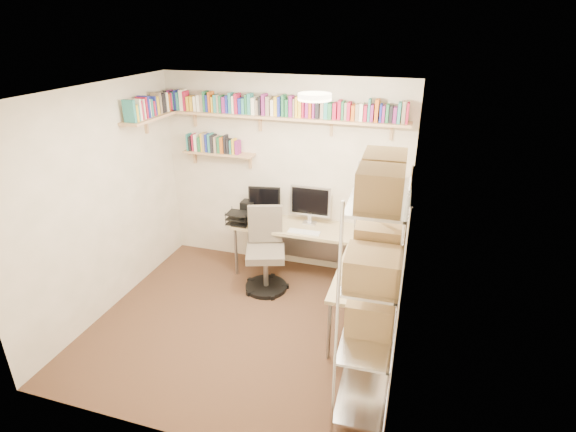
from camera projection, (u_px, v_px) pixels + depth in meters
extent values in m
plane|color=#46281E|center=(243.00, 324.00, 4.95)|extent=(3.20, 3.20, 0.00)
cube|color=beige|center=(284.00, 175.00, 5.77)|extent=(3.20, 0.04, 2.50)
cube|color=beige|center=(102.00, 203.00, 4.88)|extent=(0.04, 3.00, 2.50)
cube|color=beige|center=(404.00, 243.00, 4.02)|extent=(0.04, 3.00, 2.50)
cube|color=beige|center=(155.00, 305.00, 3.14)|extent=(3.20, 0.04, 2.50)
cube|color=silver|center=(232.00, 92.00, 3.95)|extent=(3.20, 3.00, 0.04)
cube|color=silver|center=(409.00, 191.00, 4.39)|extent=(0.01, 0.30, 0.42)
cube|color=white|center=(406.00, 211.00, 4.06)|extent=(0.01, 0.28, 0.38)
cylinder|color=#FFEAC6|center=(315.00, 97.00, 3.95)|extent=(0.30, 0.30, 0.06)
cube|color=tan|center=(281.00, 117.00, 5.35)|extent=(3.05, 0.25, 0.03)
cube|color=tan|center=(153.00, 117.00, 5.37)|extent=(0.25, 1.00, 0.03)
cube|color=tan|center=(219.00, 153.00, 5.81)|extent=(0.95, 0.20, 0.02)
cube|color=tan|center=(193.00, 116.00, 5.75)|extent=(0.03, 0.20, 0.20)
cube|color=tan|center=(259.00, 120.00, 5.51)|extent=(0.03, 0.20, 0.20)
cube|color=tan|center=(331.00, 125.00, 5.27)|extent=(0.03, 0.20, 0.20)
cube|color=tan|center=(391.00, 129.00, 5.08)|extent=(0.03, 0.20, 0.20)
cube|color=#832371|center=(171.00, 100.00, 5.69)|extent=(0.03, 0.12, 0.24)
cube|color=teal|center=(174.00, 101.00, 5.68)|extent=(0.04, 0.13, 0.22)
cube|color=#1D2A99|center=(177.00, 100.00, 5.66)|extent=(0.03, 0.12, 0.24)
cube|color=teal|center=(180.00, 101.00, 5.66)|extent=(0.03, 0.14, 0.22)
cube|color=white|center=(183.00, 100.00, 5.64)|extent=(0.04, 0.14, 0.25)
cube|color=#B1173A|center=(186.00, 101.00, 5.63)|extent=(0.03, 0.13, 0.24)
cube|color=gold|center=(189.00, 103.00, 5.63)|extent=(0.03, 0.12, 0.17)
cube|color=gold|center=(193.00, 103.00, 5.62)|extent=(0.04, 0.11, 0.18)
cube|color=white|center=(197.00, 103.00, 5.60)|extent=(0.04, 0.13, 0.18)
cube|color=white|center=(200.00, 103.00, 5.58)|extent=(0.04, 0.14, 0.20)
cube|color=gray|center=(203.00, 103.00, 5.57)|extent=(0.04, 0.14, 0.21)
cube|color=#246C40|center=(206.00, 101.00, 5.55)|extent=(0.03, 0.13, 0.25)
cube|color=#1D2A99|center=(208.00, 103.00, 5.55)|extent=(0.03, 0.13, 0.21)
cube|color=#C45817|center=(211.00, 102.00, 5.53)|extent=(0.02, 0.15, 0.24)
cube|color=gold|center=(214.00, 104.00, 5.54)|extent=(0.02, 0.13, 0.18)
cube|color=teal|center=(217.00, 103.00, 5.52)|extent=(0.04, 0.14, 0.21)
cube|color=gray|center=(220.00, 103.00, 5.51)|extent=(0.02, 0.15, 0.21)
cube|color=#246C40|center=(222.00, 104.00, 5.50)|extent=(0.02, 0.14, 0.21)
cube|color=#832371|center=(225.00, 105.00, 5.49)|extent=(0.04, 0.13, 0.19)
cube|color=#1D2A99|center=(228.00, 104.00, 5.48)|extent=(0.03, 0.12, 0.21)
cube|color=teal|center=(231.00, 103.00, 5.46)|extent=(0.04, 0.11, 0.24)
cube|color=white|center=(234.00, 104.00, 5.46)|extent=(0.03, 0.12, 0.21)
cube|color=#B1173A|center=(238.00, 103.00, 5.44)|extent=(0.04, 0.15, 0.24)
cube|color=#1D2A99|center=(241.00, 106.00, 5.44)|extent=(0.04, 0.13, 0.18)
cube|color=teal|center=(244.00, 106.00, 5.43)|extent=(0.04, 0.13, 0.19)
cube|color=#246C40|center=(247.00, 104.00, 5.41)|extent=(0.03, 0.12, 0.23)
cube|color=teal|center=(250.00, 104.00, 5.39)|extent=(0.04, 0.12, 0.25)
cube|color=white|center=(255.00, 106.00, 5.39)|extent=(0.04, 0.15, 0.20)
cube|color=gray|center=(258.00, 107.00, 5.38)|extent=(0.04, 0.12, 0.17)
cube|color=black|center=(261.00, 105.00, 5.36)|extent=(0.03, 0.15, 0.22)
cube|color=#832371|center=(265.00, 104.00, 5.35)|extent=(0.04, 0.14, 0.25)
cube|color=gray|center=(269.00, 106.00, 5.34)|extent=(0.04, 0.15, 0.22)
cube|color=white|center=(273.00, 107.00, 5.33)|extent=(0.04, 0.13, 0.19)
cube|color=gold|center=(277.00, 106.00, 5.31)|extent=(0.04, 0.11, 0.22)
cube|color=#1D2A99|center=(280.00, 106.00, 5.30)|extent=(0.03, 0.14, 0.22)
cube|color=#246C40|center=(284.00, 105.00, 5.28)|extent=(0.03, 0.13, 0.25)
cube|color=#246C40|center=(288.00, 108.00, 5.28)|extent=(0.04, 0.13, 0.20)
cube|color=#832371|center=(292.00, 106.00, 5.26)|extent=(0.04, 0.12, 0.24)
cube|color=gray|center=(295.00, 107.00, 5.25)|extent=(0.02, 0.12, 0.21)
cube|color=gold|center=(298.00, 107.00, 5.24)|extent=(0.03, 0.15, 0.24)
cube|color=gold|center=(301.00, 107.00, 5.23)|extent=(0.04, 0.15, 0.22)
cube|color=#B1173A|center=(304.00, 109.00, 5.23)|extent=(0.02, 0.15, 0.18)
cube|color=#832371|center=(308.00, 108.00, 5.21)|extent=(0.04, 0.12, 0.20)
cube|color=#C45817|center=(311.00, 109.00, 5.20)|extent=(0.03, 0.15, 0.19)
cube|color=#832371|center=(314.00, 107.00, 5.18)|extent=(0.03, 0.13, 0.24)
cube|color=black|center=(318.00, 110.00, 5.18)|extent=(0.04, 0.14, 0.18)
cube|color=gray|center=(323.00, 110.00, 5.17)|extent=(0.04, 0.12, 0.18)
cube|color=teal|center=(327.00, 108.00, 5.14)|extent=(0.04, 0.12, 0.24)
cube|color=#246C40|center=(331.00, 111.00, 5.14)|extent=(0.04, 0.14, 0.18)
cube|color=#B1173A|center=(335.00, 111.00, 5.13)|extent=(0.04, 0.14, 0.19)
cube|color=#B1173A|center=(340.00, 110.00, 5.11)|extent=(0.04, 0.11, 0.22)
cube|color=#246C40|center=(343.00, 110.00, 5.10)|extent=(0.02, 0.13, 0.21)
cube|color=gray|center=(346.00, 111.00, 5.09)|extent=(0.03, 0.11, 0.20)
cube|color=#B1173A|center=(349.00, 111.00, 5.08)|extent=(0.04, 0.13, 0.20)
cube|color=#C45817|center=(354.00, 112.00, 5.07)|extent=(0.04, 0.14, 0.17)
cube|color=gray|center=(358.00, 112.00, 5.06)|extent=(0.04, 0.12, 0.18)
cube|color=white|center=(362.00, 112.00, 5.05)|extent=(0.04, 0.12, 0.19)
cube|color=#B1173A|center=(366.00, 113.00, 5.04)|extent=(0.04, 0.12, 0.18)
cube|color=teal|center=(369.00, 110.00, 5.01)|extent=(0.02, 0.12, 0.25)
cube|color=#832371|center=(372.00, 113.00, 5.01)|extent=(0.03, 0.11, 0.19)
cube|color=#C45817|center=(377.00, 110.00, 4.99)|extent=(0.04, 0.14, 0.24)
cube|color=#1D2A99|center=(381.00, 113.00, 4.99)|extent=(0.02, 0.11, 0.20)
cube|color=#832371|center=(384.00, 114.00, 4.98)|extent=(0.03, 0.13, 0.18)
cube|color=#246C40|center=(387.00, 113.00, 4.97)|extent=(0.03, 0.12, 0.20)
cube|color=black|center=(391.00, 114.00, 4.96)|extent=(0.04, 0.11, 0.18)
cube|color=#832371|center=(395.00, 115.00, 4.95)|extent=(0.04, 0.11, 0.17)
cube|color=teal|center=(399.00, 113.00, 4.93)|extent=(0.03, 0.15, 0.22)
cube|color=gray|center=(404.00, 112.00, 4.91)|extent=(0.04, 0.11, 0.24)
cube|color=#B1173A|center=(408.00, 113.00, 4.90)|extent=(0.02, 0.14, 0.22)
cube|color=teal|center=(129.00, 111.00, 4.94)|extent=(0.14, 0.04, 0.25)
cube|color=gold|center=(132.00, 113.00, 5.00)|extent=(0.14, 0.04, 0.19)
cube|color=teal|center=(135.00, 113.00, 5.03)|extent=(0.13, 0.02, 0.17)
cube|color=white|center=(136.00, 110.00, 5.05)|extent=(0.13, 0.03, 0.24)
cube|color=#B1173A|center=(138.00, 110.00, 5.09)|extent=(0.11, 0.03, 0.21)
cube|color=white|center=(140.00, 109.00, 5.13)|extent=(0.12, 0.02, 0.22)
cube|color=#B1173A|center=(142.00, 108.00, 5.15)|extent=(0.14, 0.03, 0.24)
cube|color=#1D2A99|center=(144.00, 107.00, 5.18)|extent=(0.15, 0.04, 0.25)
cube|color=white|center=(146.00, 108.00, 5.23)|extent=(0.11, 0.03, 0.21)
cube|color=teal|center=(148.00, 108.00, 5.27)|extent=(0.12, 0.03, 0.20)
cube|color=#B1173A|center=(151.00, 108.00, 5.31)|extent=(0.12, 0.04, 0.17)
cube|color=#1D2A99|center=(152.00, 106.00, 5.33)|extent=(0.12, 0.03, 0.22)
cube|color=gold|center=(154.00, 105.00, 5.38)|extent=(0.12, 0.04, 0.21)
cube|color=gray|center=(156.00, 103.00, 5.42)|extent=(0.13, 0.04, 0.25)
cube|color=black|center=(159.00, 103.00, 5.47)|extent=(0.13, 0.04, 0.23)
cube|color=black|center=(161.00, 102.00, 5.50)|extent=(0.12, 0.04, 0.24)
cube|color=white|center=(163.00, 102.00, 5.54)|extent=(0.14, 0.04, 0.23)
cube|color=#C45817|center=(165.00, 102.00, 5.58)|extent=(0.14, 0.03, 0.21)
cube|color=#B1173A|center=(167.00, 102.00, 5.62)|extent=(0.14, 0.04, 0.22)
cube|color=black|center=(168.00, 100.00, 5.65)|extent=(0.12, 0.02, 0.23)
cube|color=gray|center=(170.00, 100.00, 5.69)|extent=(0.13, 0.04, 0.22)
cube|color=teal|center=(189.00, 142.00, 5.87)|extent=(0.02, 0.13, 0.22)
cube|color=black|center=(192.00, 143.00, 5.87)|extent=(0.02, 0.15, 0.19)
cube|color=#B1173A|center=(194.00, 142.00, 5.85)|extent=(0.02, 0.13, 0.22)
cube|color=white|center=(197.00, 142.00, 5.84)|extent=(0.04, 0.13, 0.22)
cube|color=#246C40|center=(201.00, 144.00, 5.83)|extent=(0.04, 0.13, 0.19)
cube|color=gold|center=(203.00, 142.00, 5.81)|extent=(0.03, 0.11, 0.24)
cube|color=gray|center=(205.00, 142.00, 5.80)|extent=(0.03, 0.13, 0.24)
cube|color=#1D2A99|center=(208.00, 143.00, 5.79)|extent=(0.03, 0.13, 0.23)
cube|color=teal|center=(211.00, 143.00, 5.78)|extent=(0.03, 0.14, 0.24)
cube|color=black|center=(214.00, 143.00, 5.77)|extent=(0.04, 0.15, 0.22)
cube|color=gray|center=(217.00, 144.00, 5.77)|extent=(0.03, 0.15, 0.21)
cube|color=#246C40|center=(220.00, 145.00, 5.75)|extent=(0.04, 0.13, 0.20)
cube|color=#C45817|center=(223.00, 145.00, 5.74)|extent=(0.04, 0.14, 0.21)
cube|color=black|center=(226.00, 144.00, 5.73)|extent=(0.03, 0.12, 0.23)
cube|color=black|center=(229.00, 146.00, 5.72)|extent=(0.04, 0.12, 0.18)
cube|color=teal|center=(232.00, 147.00, 5.72)|extent=(0.02, 0.11, 0.17)
cube|color=gold|center=(234.00, 146.00, 5.70)|extent=(0.03, 0.11, 0.19)
cube|color=#832371|center=(238.00, 147.00, 5.69)|extent=(0.04, 0.11, 0.17)
cube|color=tan|center=(304.00, 228.00, 5.66)|extent=(1.78, 0.56, 0.04)
cube|color=tan|center=(364.00, 275.00, 4.62)|extent=(0.56, 1.22, 0.04)
cylinder|color=gray|center=(236.00, 251.00, 5.82)|extent=(0.04, 0.04, 0.66)
cylinder|color=gray|center=(249.00, 236.00, 6.23)|extent=(0.04, 0.04, 0.66)
cylinder|color=gray|center=(394.00, 256.00, 5.70)|extent=(0.04, 0.04, 0.66)
cylinder|color=gray|center=(329.00, 331.00, 4.33)|extent=(0.04, 0.04, 0.66)
cylinder|color=gray|center=(378.00, 340.00, 4.20)|extent=(0.04, 0.04, 0.66)
cube|color=gray|center=(308.00, 241.00, 5.99)|extent=(1.69, 0.02, 0.52)
cube|color=silver|center=(310.00, 201.00, 5.61)|extent=(0.52, 0.03, 0.39)
cube|color=black|center=(310.00, 202.00, 5.59)|extent=(0.46, 0.00, 0.34)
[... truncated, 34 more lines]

